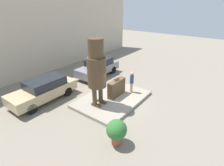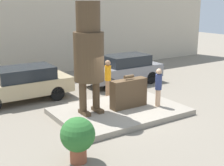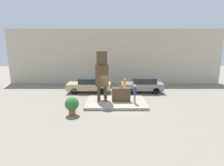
{
  "view_description": "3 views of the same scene",
  "coord_description": "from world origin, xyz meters",
  "px_view_note": "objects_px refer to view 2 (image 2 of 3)",
  "views": [
    {
      "loc": [
        -8.61,
        -6.34,
        6.32
      ],
      "look_at": [
        -0.34,
        -0.2,
        1.54
      ],
      "focal_mm": 28.0,
      "sensor_mm": 36.0,
      "label": 1
    },
    {
      "loc": [
        -6.85,
        -9.93,
        4.49
      ],
      "look_at": [
        -0.29,
        0.12,
        1.33
      ],
      "focal_mm": 50.0,
      "sensor_mm": 36.0,
      "label": 2
    },
    {
      "loc": [
        -0.35,
        -14.53,
        4.85
      ],
      "look_at": [
        -0.37,
        0.02,
        1.83
      ],
      "focal_mm": 28.0,
      "sensor_mm": 36.0,
      "label": 3
    }
  ],
  "objects_px": {
    "worker_hivis": "(108,77)",
    "tourist": "(158,86)",
    "giant_suitcase": "(129,93)",
    "parked_car_grey": "(124,69)",
    "planter_pot": "(78,136)",
    "statue_figure": "(89,50)",
    "parked_car_tan": "(22,83)"
  },
  "relations": [
    {
      "from": "worker_hivis",
      "to": "tourist",
      "type": "bearing_deg",
      "value": -77.82
    },
    {
      "from": "worker_hivis",
      "to": "giant_suitcase",
      "type": "bearing_deg",
      "value": -101.38
    },
    {
      "from": "tourist",
      "to": "planter_pot",
      "type": "distance_m",
      "value": 5.19
    },
    {
      "from": "statue_figure",
      "to": "tourist",
      "type": "xyz_separation_m",
      "value": [
        2.75,
        -0.9,
        -1.62
      ]
    },
    {
      "from": "planter_pot",
      "to": "worker_hivis",
      "type": "bearing_deg",
      "value": 50.02
    },
    {
      "from": "giant_suitcase",
      "to": "parked_car_grey",
      "type": "distance_m",
      "value": 4.59
    },
    {
      "from": "giant_suitcase",
      "to": "parked_car_grey",
      "type": "xyz_separation_m",
      "value": [
        2.5,
        3.85,
        0.03
      ]
    },
    {
      "from": "parked_car_tan",
      "to": "planter_pot",
      "type": "xyz_separation_m",
      "value": [
        -0.45,
        -6.51,
        -0.04
      ]
    },
    {
      "from": "statue_figure",
      "to": "worker_hivis",
      "type": "distance_m",
      "value": 3.41
    },
    {
      "from": "worker_hivis",
      "to": "planter_pot",
      "type": "bearing_deg",
      "value": -129.98
    },
    {
      "from": "parked_car_tan",
      "to": "statue_figure",
      "type": "bearing_deg",
      "value": 113.49
    },
    {
      "from": "statue_figure",
      "to": "giant_suitcase",
      "type": "xyz_separation_m",
      "value": [
        1.65,
        -0.32,
        -1.9
      ]
    },
    {
      "from": "giant_suitcase",
      "to": "planter_pot",
      "type": "height_order",
      "value": "giant_suitcase"
    },
    {
      "from": "planter_pot",
      "to": "tourist",
      "type": "bearing_deg",
      "value": 23.0
    },
    {
      "from": "parked_car_tan",
      "to": "giant_suitcase",
      "type": "bearing_deg",
      "value": 129.39
    },
    {
      "from": "giant_suitcase",
      "to": "tourist",
      "type": "xyz_separation_m",
      "value": [
        1.1,
        -0.57,
        0.28
      ]
    },
    {
      "from": "planter_pot",
      "to": "giant_suitcase",
      "type": "bearing_deg",
      "value": 35.3
    },
    {
      "from": "parked_car_tan",
      "to": "parked_car_grey",
      "type": "xyz_separation_m",
      "value": [
        5.71,
        -0.06,
        0.01
      ]
    },
    {
      "from": "statue_figure",
      "to": "tourist",
      "type": "distance_m",
      "value": 3.32
    },
    {
      "from": "giant_suitcase",
      "to": "worker_hivis",
      "type": "bearing_deg",
      "value": 78.62
    },
    {
      "from": "parked_car_tan",
      "to": "parked_car_grey",
      "type": "height_order",
      "value": "parked_car_grey"
    },
    {
      "from": "parked_car_tan",
      "to": "worker_hivis",
      "type": "height_order",
      "value": "worker_hivis"
    },
    {
      "from": "giant_suitcase",
      "to": "worker_hivis",
      "type": "distance_m",
      "value": 2.39
    },
    {
      "from": "tourist",
      "to": "parked_car_grey",
      "type": "distance_m",
      "value": 4.65
    },
    {
      "from": "parked_car_grey",
      "to": "planter_pot",
      "type": "xyz_separation_m",
      "value": [
        -6.16,
        -6.45,
        -0.06
      ]
    },
    {
      "from": "parked_car_tan",
      "to": "worker_hivis",
      "type": "distance_m",
      "value": 4.01
    },
    {
      "from": "giant_suitcase",
      "to": "planter_pot",
      "type": "distance_m",
      "value": 4.49
    },
    {
      "from": "statue_figure",
      "to": "parked_car_tan",
      "type": "bearing_deg",
      "value": 113.49
    },
    {
      "from": "tourist",
      "to": "statue_figure",
      "type": "bearing_deg",
      "value": 161.94
    },
    {
      "from": "parked_car_grey",
      "to": "worker_hivis",
      "type": "bearing_deg",
      "value": 36.77
    },
    {
      "from": "parked_car_grey",
      "to": "worker_hivis",
      "type": "height_order",
      "value": "worker_hivis"
    },
    {
      "from": "parked_car_tan",
      "to": "planter_pot",
      "type": "height_order",
      "value": "parked_car_tan"
    }
  ]
}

